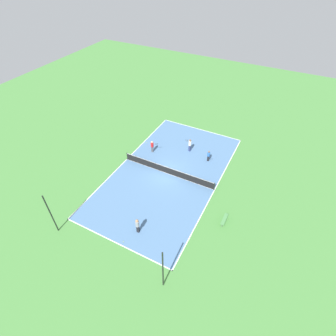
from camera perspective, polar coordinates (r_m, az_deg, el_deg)
The scene contains 12 objects.
ground_plane at distance 31.39m, azimuth -0.00°, elevation -1.22°, with size 80.00×80.00×0.00m, color #47843D.
court_surface at distance 31.39m, azimuth -0.00°, elevation -1.21°, with size 11.88×21.34×0.02m.
tennis_net at distance 31.02m, azimuth -0.00°, elevation -0.48°, with size 11.68×0.10×1.04m.
bench at distance 26.96m, azimuth 12.17°, elevation -10.86°, with size 0.36×1.56×0.45m.
player_baseline_gray at distance 25.27m, azimuth -6.67°, elevation -12.22°, with size 0.41×0.41×1.84m.
player_far_white at distance 34.20m, azimuth 4.77°, elevation 5.16°, with size 0.99×0.57×1.83m.
player_near_blue at distance 33.02m, azimuth 8.82°, elevation 2.75°, with size 0.78×0.97×1.51m.
player_coach_red at distance 34.04m, azimuth -3.44°, elevation 4.85°, with size 0.99×0.65×1.70m.
tennis_ball_far_baseline at distance 36.27m, azimuth -4.70°, elevation 5.56°, with size 0.07×0.07×0.07m, color #CCE033.
tennis_ball_right_alley at distance 25.66m, azimuth -9.68°, elevation -15.55°, with size 0.07×0.07×0.07m, color #CCE033.
fence_post_back_left at distance 21.26m, azimuth -1.13°, elevation -21.31°, with size 0.12×0.12×4.93m.
fence_post_back_right at distance 26.36m, azimuth -24.14°, elevation -9.17°, with size 0.12×0.12×4.93m.
Camera 1 is at (-10.52, 20.39, 21.43)m, focal length 28.00 mm.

